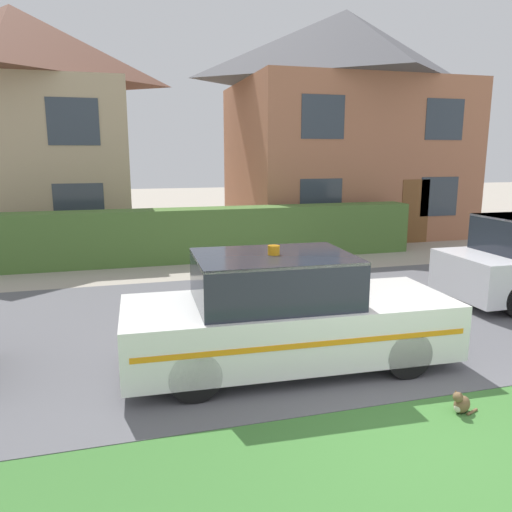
{
  "coord_description": "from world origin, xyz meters",
  "views": [
    {
      "loc": [
        -3.02,
        -3.9,
        2.92
      ],
      "look_at": [
        -0.57,
        4.88,
        1.05
      ],
      "focal_mm": 35.0,
      "sensor_mm": 36.0,
      "label": 1
    }
  ],
  "objects_px": {
    "house_left": "(20,126)",
    "house_right": "(343,122)",
    "police_car": "(285,315)",
    "cat": "(461,403)"
  },
  "relations": [
    {
      "from": "police_car",
      "to": "house_left",
      "type": "bearing_deg",
      "value": 115.42
    },
    {
      "from": "house_left",
      "to": "house_right",
      "type": "distance_m",
      "value": 11.16
    },
    {
      "from": "police_car",
      "to": "cat",
      "type": "xyz_separation_m",
      "value": [
        1.53,
        -1.78,
        -0.63
      ]
    },
    {
      "from": "cat",
      "to": "house_right",
      "type": "height_order",
      "value": "house_right"
    },
    {
      "from": "police_car",
      "to": "house_left",
      "type": "distance_m",
      "value": 13.1
    },
    {
      "from": "house_right",
      "to": "house_left",
      "type": "bearing_deg",
      "value": 178.36
    },
    {
      "from": "police_car",
      "to": "house_left",
      "type": "relative_size",
      "value": 0.62
    },
    {
      "from": "house_left",
      "to": "house_right",
      "type": "bearing_deg",
      "value": -1.64
    },
    {
      "from": "police_car",
      "to": "cat",
      "type": "height_order",
      "value": "police_car"
    },
    {
      "from": "cat",
      "to": "house_left",
      "type": "distance_m",
      "value": 15.44
    }
  ]
}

